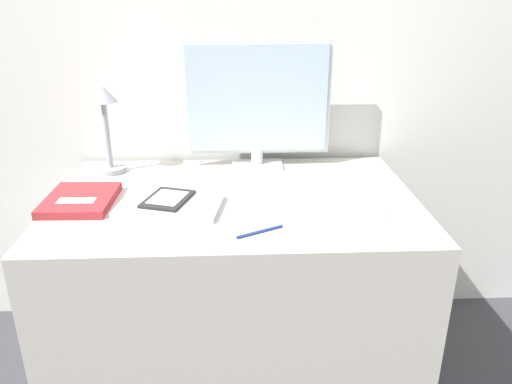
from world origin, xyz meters
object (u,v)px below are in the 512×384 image
Objects in this scene: monitor at (258,103)px; pen at (261,232)px; notebook at (82,200)px; laptop at (172,206)px; keyboard at (342,209)px; desk_lamp at (107,118)px; ereader at (169,199)px.

pen is (-0.02, -0.58, -0.24)m from monitor.
laptop is at bearing -9.78° from notebook.
laptop reaches higher than keyboard.
desk_lamp is (-0.26, 0.35, 0.20)m from laptop.
desk_lamp is (-0.79, 0.40, 0.20)m from keyboard.
ereader reaches higher than pen.
keyboard is at bearing -6.75° from notebook.
keyboard is 0.83m from notebook.
keyboard is 0.29m from pen.
keyboard is 0.88× the size of desk_lamp.
monitor is at bearing 50.97° from ereader.
laptop is 0.48m from desk_lamp.
notebook is (-0.28, 0.03, -0.01)m from ereader.
notebook is (-0.03, -0.30, -0.20)m from desk_lamp.
ereader is at bearing -52.63° from desk_lamp.
ereader is (-0.30, -0.37, -0.22)m from monitor.
laptop is 1.74× the size of ereader.
pen is (0.57, -0.24, -0.01)m from notebook.
keyboard is 0.55m from ereader.
notebook is 1.90× the size of pen.
ereader is (-0.01, 0.02, 0.01)m from laptop.
monitor is 0.63m from pen.
monitor reaches higher than desk_lamp.
monitor is 0.72m from notebook.
notebook is at bearing 157.42° from pen.
pen is (0.28, -0.21, -0.02)m from ereader.
desk_lamp reaches higher than notebook.
laptop is at bearing 145.94° from pen.
laptop is 0.03m from ereader.
desk_lamp is at bearing 83.93° from notebook.
pen is at bearing -36.19° from ereader.
ereader reaches higher than notebook.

